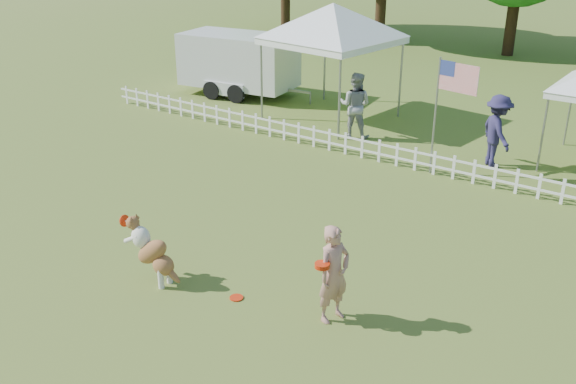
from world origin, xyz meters
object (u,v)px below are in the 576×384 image
Objects in this scene: handler at (334,274)px; cargo_trailer at (239,64)px; frisbee_on_turf at (236,298)px; flag_pole at (435,117)px; spectator_a at (355,105)px; spectator_b at (497,131)px; dog at (153,252)px; canopy_tent_left at (332,63)px.

cargo_trailer is at bearing 60.41° from handler.
flag_pole is (0.27, 7.11, 1.41)m from frisbee_on_turf.
flag_pole is 3.25m from spectator_a.
spectator_b reaches higher than handler.
flag_pole is 1.56× the size of spectator_b.
dog is 0.63× the size of spectator_b.
flag_pole is (1.76, 7.51, 0.85)m from dog.
frisbee_on_turf is 0.12× the size of spectator_a.
frisbee_on_turf is at bearing -81.07° from flag_pole.
flag_pole is at bearing 74.90° from dog.
dog is 0.34× the size of canopy_tent_left.
handler is 1.40× the size of dog.
spectator_b is (1.36, 8.48, 0.90)m from frisbee_on_turf.
spectator_b is at bearing -18.01° from cargo_trailer.
spectator_b is at bearing 166.85° from spectator_a.
frisbee_on_turf is 8.64m from spectator_b.
canopy_tent_left is at bearing 47.12° from handler.
cargo_trailer is at bearing 129.28° from frisbee_on_turf.
handler is 0.88× the size of spectator_b.
frisbee_on_turf is at bearing 120.41° from handler.
flag_pole is 1.82m from spectator_b.
frisbee_on_turf is (-1.60, -0.44, -0.79)m from handler.
dog is at bearing -67.79° from canopy_tent_left.
dog is at bearing 118.95° from spectator_b.
spectator_b is (4.02, 0.04, -0.01)m from spectator_a.
canopy_tent_left is (-2.74, 10.07, 1.13)m from dog.
canopy_tent_left is 1.83× the size of spectator_a.
frisbee_on_turf is 8.90m from spectator_a.
dog is 7.76m from flag_pole.
cargo_trailer is 2.66× the size of spectator_b.
spectator_a is at bearing 42.89° from handler.
frisbee_on_turf is 0.08× the size of flag_pole.
spectator_a reaches higher than frisbee_on_turf.
flag_pole is (4.49, -2.56, -0.27)m from canopy_tent_left.
canopy_tent_left reaches higher than spectator_a.
handler is 3.21m from dog.
spectator_b is at bearing 80.88° from frisbee_on_turf.
frisbee_on_turf is at bearing 93.78° from spectator_a.
spectator_b is at bearing 70.27° from dog.
canopy_tent_left is 2.14m from spectator_a.
cargo_trailer is at bearing 36.77° from spectator_b.
handler is 0.47× the size of canopy_tent_left.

